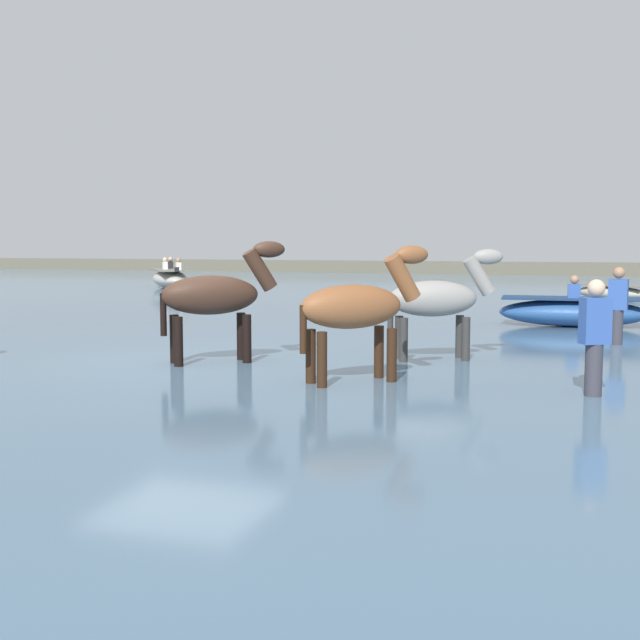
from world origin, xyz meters
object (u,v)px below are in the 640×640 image
horse_lead_grey (438,302)px  boat_near_port (573,312)px  boat_mid_outer (170,278)px  boat_distant_east (611,292)px  horse_trailing_dark_bay (216,298)px  person_wading_mid (618,311)px  horse_flank_chestnut (357,310)px  person_spectator_far (594,345)px

horse_lead_grey → boat_near_port: bearing=71.8°
boat_mid_outer → boat_distant_east: bearing=-5.0°
horse_trailing_dark_bay → person_wading_mid: 7.10m
boat_mid_outer → horse_flank_chestnut: bearing=-54.6°
horse_lead_grey → boat_mid_outer: bearing=130.3°
horse_trailing_dark_bay → horse_flank_chestnut: size_ratio=1.03×
person_wading_mid → boat_near_port: bearing=104.9°
horse_lead_grey → boat_near_port: size_ratio=0.62×
horse_trailing_dark_bay → boat_mid_outer: horse_trailing_dark_bay is taller
horse_trailing_dark_bay → boat_distant_east: horse_trailing_dark_bay is taller
horse_trailing_dark_bay → horse_flank_chestnut: bearing=-20.7°
person_wading_mid → boat_mid_outer: bearing=140.9°
horse_trailing_dark_bay → boat_near_port: size_ratio=0.66×
boat_distant_east → person_wading_mid: bearing=-91.0°
horse_trailing_dark_bay → boat_distant_east: size_ratio=0.83×
horse_lead_grey → boat_distant_east: (2.88, 14.64, -0.66)m
horse_trailing_dark_bay → person_wading_mid: size_ratio=1.27×
horse_flank_chestnut → boat_mid_outer: (-13.03, 18.37, -0.55)m
horse_flank_chestnut → boat_near_port: (2.51, 8.04, -0.61)m
boat_near_port → person_spectator_far: (0.36, -8.05, 0.29)m
horse_lead_grey → boat_distant_east: 14.93m
boat_near_port → horse_lead_grey: bearing=-108.2°
horse_lead_grey → horse_flank_chestnut: 2.36m
horse_flank_chestnut → person_wading_mid: 6.07m
horse_lead_grey → boat_near_port: horse_lead_grey is taller
horse_flank_chestnut → boat_mid_outer: horse_flank_chestnut is taller
horse_flank_chestnut → person_spectator_far: horse_flank_chestnut is taller
person_spectator_far → person_wading_mid: (0.42, 5.11, 0.00)m
person_spectator_far → boat_near_port: bearing=92.6°
boat_distant_east → horse_trailing_dark_bay: bearing=-110.4°
boat_mid_outer → person_wading_mid: size_ratio=2.27×
boat_mid_outer → person_spectator_far: 24.31m
person_spectator_far → boat_mid_outer: bearing=130.9°
boat_mid_outer → horse_trailing_dark_bay: bearing=-58.8°
horse_lead_grey → horse_flank_chestnut: horse_flank_chestnut is taller
person_wading_mid → horse_flank_chestnut: bearing=-122.9°
horse_flank_chestnut → person_wading_mid: horse_flank_chestnut is taller
horse_trailing_dark_bay → boat_mid_outer: (-10.58, 17.44, -0.59)m
horse_lead_grey → horse_flank_chestnut: (-0.62, -2.28, 0.03)m
horse_flank_chestnut → person_wading_mid: size_ratio=1.24×
horse_lead_grey → person_wading_mid: bearing=46.5°
horse_lead_grey → horse_flank_chestnut: bearing=-105.2°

